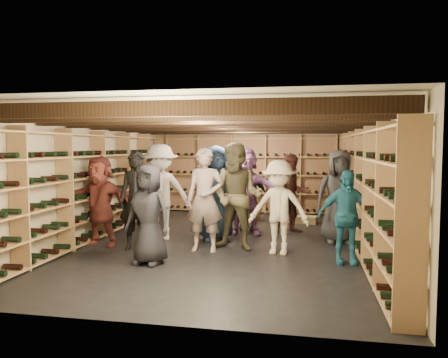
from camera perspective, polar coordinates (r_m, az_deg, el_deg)
ground at (r=8.53m, az=-0.11°, el=-8.18°), size 8.00×8.00×0.00m
walls at (r=8.35m, az=-0.11°, el=-0.11°), size 5.52×8.02×2.40m
ceiling at (r=8.35m, az=-0.11°, el=8.13°), size 5.50×8.00×0.01m
ceiling_joists at (r=8.34m, az=-0.11°, el=7.17°), size 5.40×7.12×0.18m
wine_rack_left at (r=9.20m, az=-16.05°, el=-0.66°), size 0.32×7.50×2.15m
wine_rack_right at (r=8.28m, az=17.65°, el=-1.22°), size 0.32×7.50×2.15m
wine_rack_back at (r=12.13m, az=3.28°, el=0.67°), size 4.70×0.30×2.15m
crate_stack_left at (r=10.83m, az=3.34°, el=-3.68°), size 0.52×0.37×0.68m
crate_stack_right at (r=9.81m, az=-0.93°, el=-5.02°), size 0.56×0.43×0.51m
crate_loose at (r=10.70m, az=10.70°, el=-5.23°), size 0.56×0.43×0.17m
person_0 at (r=6.92m, az=-9.87°, el=-4.57°), size 0.85×0.64×1.57m
person_1 at (r=7.88m, az=-11.29°, el=-2.79°), size 0.69×0.50×1.76m
person_2 at (r=7.73m, az=1.76°, el=-2.31°), size 1.04×0.87×1.90m
person_3 at (r=7.50m, az=7.16°, el=-3.71°), size 1.10×0.72×1.60m
person_4 at (r=7.10m, az=15.62°, el=-4.78°), size 0.90×0.45×1.48m
person_5 at (r=8.40m, az=-15.86°, el=-2.75°), size 1.61×0.73×1.67m
person_6 at (r=8.50m, az=-1.04°, el=-1.86°), size 1.06×0.86×1.86m
person_7 at (r=7.64m, az=-2.52°, el=-2.73°), size 0.67×0.44×1.82m
person_8 at (r=9.36m, az=8.91°, el=-1.93°), size 1.00×0.91×1.67m
person_9 at (r=8.68m, az=-8.32°, el=-1.71°), size 1.34×0.95×1.88m
person_10 at (r=9.62m, az=3.04°, el=-2.13°), size 0.90×0.39×1.53m
person_11 at (r=9.06m, az=2.77°, el=-1.57°), size 1.73×0.66×1.83m
person_12 at (r=8.58m, az=14.77°, el=-2.20°), size 0.95×0.70×1.78m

